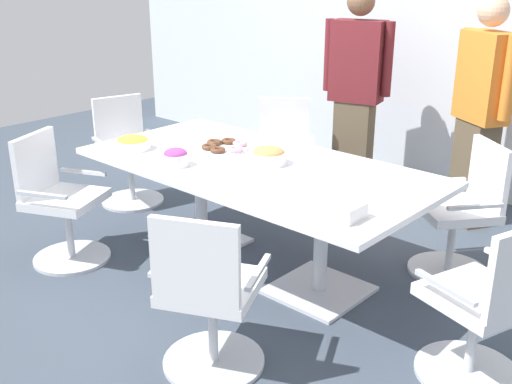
{
  "coord_description": "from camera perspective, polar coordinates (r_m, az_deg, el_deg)",
  "views": [
    {
      "loc": [
        2.6,
        -2.86,
        2.0
      ],
      "look_at": [
        0.0,
        0.0,
        0.55
      ],
      "focal_mm": 43.16,
      "sensor_mm": 36.0,
      "label": 1
    }
  ],
  "objects": [
    {
      "name": "back_wall",
      "position": [
        5.9,
        16.36,
        13.94
      ],
      "size": [
        8.0,
        0.1,
        2.8
      ],
      "primitive_type": "cube",
      "color": "silver",
      "rests_on": "ground"
    },
    {
      "name": "conference_table",
      "position": [
        4.1,
        -0.0,
        0.98
      ],
      "size": [
        2.4,
        1.2,
        0.75
      ],
      "color": "silver",
      "rests_on": "ground"
    },
    {
      "name": "snack_bowl_cookies",
      "position": [
        4.04,
        1.17,
        3.4
      ],
      "size": [
        0.24,
        0.24,
        0.12
      ],
      "color": "white",
      "rests_on": "conference_table"
    },
    {
      "name": "office_chair_2",
      "position": [
        5.49,
        -11.83,
        3.24
      ],
      "size": [
        0.66,
        0.66,
        0.91
      ],
      "rotation": [
        0.0,
        0.0,
        -1.83
      ],
      "color": "silver",
      "rests_on": "ground"
    },
    {
      "name": "office_chair_4",
      "position": [
        3.14,
        -4.44,
        -10.05
      ],
      "size": [
        0.72,
        0.72,
        0.91
      ],
      "rotation": [
        0.0,
        0.0,
        0.45
      ],
      "color": "silver",
      "rests_on": "ground"
    },
    {
      "name": "person_standing_1",
      "position": [
        5.06,
        20.09,
        7.15
      ],
      "size": [
        0.56,
        0.41,
        1.78
      ],
      "rotation": [
        0.0,
        0.0,
        -3.68
      ],
      "color": "brown",
      "rests_on": "ground"
    },
    {
      "name": "ground_plane",
      "position": [
        4.36,
        -0.0,
        -6.85
      ],
      "size": [
        10.0,
        10.0,
        0.01
      ],
      "primitive_type": "cube",
      "color": "#3D4754"
    },
    {
      "name": "person_standing_0",
      "position": [
        5.46,
        9.24,
        9.22
      ],
      "size": [
        0.61,
        0.32,
        1.81
      ],
      "rotation": [
        0.0,
        0.0,
        -2.91
      ],
      "color": "brown",
      "rests_on": "ground"
    },
    {
      "name": "office_chair_3",
      "position": [
        4.5,
        -17.73,
        -1.21
      ],
      "size": [
        0.72,
        0.72,
        0.91
      ],
      "rotation": [
        0.0,
        0.0,
        -1.13
      ],
      "color": "silver",
      "rests_on": "ground"
    },
    {
      "name": "snack_bowl_chips_yellow",
      "position": [
        4.45,
        -11.36,
        4.5
      ],
      "size": [
        0.25,
        0.25,
        0.1
      ],
      "color": "white",
      "rests_on": "conference_table"
    },
    {
      "name": "office_chair_0",
      "position": [
        4.32,
        18.51,
        -2.2
      ],
      "size": [
        0.76,
        0.76,
        0.91
      ],
      "rotation": [
        0.0,
        0.0,
        -3.81
      ],
      "color": "silver",
      "rests_on": "ground"
    },
    {
      "name": "napkin_pile",
      "position": [
        3.22,
        8.21,
        -1.71
      ],
      "size": [
        0.18,
        0.18,
        0.08
      ],
      "primitive_type": "cube",
      "color": "white",
      "rests_on": "conference_table"
    },
    {
      "name": "office_chair_5",
      "position": [
        3.25,
        20.53,
        -10.28
      ],
      "size": [
        0.68,
        0.68,
        0.91
      ],
      "rotation": [
        0.0,
        0.0,
        1.26
      ],
      "color": "silver",
      "rests_on": "ground"
    },
    {
      "name": "office_chair_1",
      "position": [
        5.29,
        2.49,
        3.02
      ],
      "size": [
        0.76,
        0.76,
        0.91
      ],
      "rotation": [
        0.0,
        0.0,
        -2.5
      ],
      "color": "silver",
      "rests_on": "ground"
    },
    {
      "name": "snack_bowl_candy_mix",
      "position": [
        4.04,
        -7.46,
        3.21
      ],
      "size": [
        0.17,
        0.17,
        0.12
      ],
      "color": "white",
      "rests_on": "conference_table"
    },
    {
      "name": "donut_platter",
      "position": [
        4.38,
        -2.94,
        4.23
      ],
      "size": [
        0.34,
        0.33,
        0.04
      ],
      "color": "white",
      "rests_on": "conference_table"
    }
  ]
}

